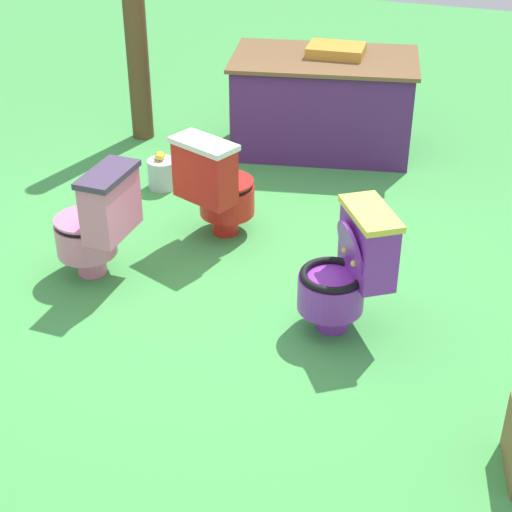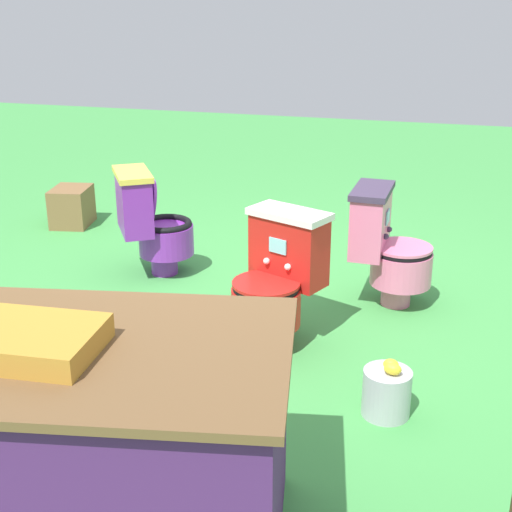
% 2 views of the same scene
% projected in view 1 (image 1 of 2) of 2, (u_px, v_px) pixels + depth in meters
% --- Properties ---
extents(ground, '(14.00, 14.00, 0.00)m').
position_uv_depth(ground, '(238.00, 265.00, 5.17)').
color(ground, '#429947').
extents(toilet_purple, '(0.63, 0.61, 0.73)m').
position_uv_depth(toilet_purple, '(348.00, 270.00, 4.42)').
color(toilet_purple, purple).
rests_on(toilet_purple, ground).
extents(toilet_red, '(0.56, 0.61, 0.73)m').
position_uv_depth(toilet_red, '(217.00, 187.00, 5.30)').
color(toilet_red, red).
rests_on(toilet_red, ground).
extents(toilet_pink, '(0.50, 0.44, 0.73)m').
position_uv_depth(toilet_pink, '(97.00, 222.00, 4.89)').
color(toilet_pink, pink).
rests_on(toilet_pink, ground).
extents(vendor_table, '(1.60, 1.12, 0.85)m').
position_uv_depth(vendor_table, '(323.00, 103.00, 6.55)').
color(vendor_table, '#4C2360').
rests_on(vendor_table, ground).
extents(wooden_post, '(0.18, 0.18, 1.96)m').
position_uv_depth(wooden_post, '(135.00, 21.00, 6.46)').
color(wooden_post, brown).
rests_on(wooden_post, ground).
extents(lemon_bucket, '(0.22, 0.22, 0.28)m').
position_uv_depth(lemon_bucket, '(162.00, 173.00, 6.07)').
color(lemon_bucket, '#B7B7BF').
rests_on(lemon_bucket, ground).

